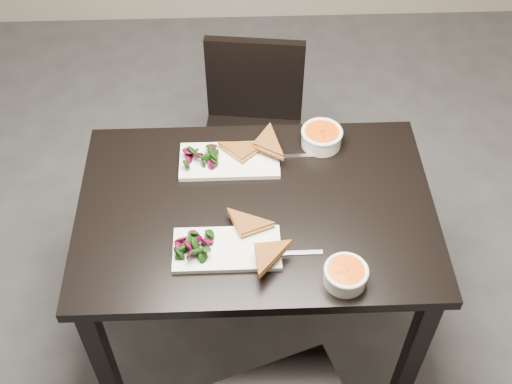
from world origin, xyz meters
TOP-DOWN VIEW (x-y plane):
  - ground at (0.00, 0.00)m, footprint 5.00×5.00m
  - table at (0.45, 0.21)m, footprint 1.20×0.80m
  - chair_far at (0.46, 0.90)m, footprint 0.47×0.47m
  - plate_near at (0.35, 0.02)m, footprint 0.34×0.17m
  - sandwich_near at (0.42, 0.04)m, footprint 0.20×0.18m
  - salad_near at (0.25, 0.02)m, footprint 0.11×0.10m
  - soup_bowl_near at (0.71, -0.10)m, footprint 0.14×0.14m
  - cutlery_near at (0.57, 0.01)m, footprint 0.18×0.02m
  - plate_far at (0.37, 0.41)m, footprint 0.35×0.18m
  - sandwich_far at (0.43, 0.40)m, footprint 0.22×0.22m
  - salad_far at (0.27, 0.41)m, footprint 0.11×0.10m
  - soup_bowl_far at (0.70, 0.50)m, footprint 0.15×0.15m
  - cutlery_far at (0.59, 0.44)m, footprint 0.18×0.02m

SIDE VIEW (x-z plane):
  - ground at x=0.00m, z-range 0.00..0.00m
  - chair_far at x=0.46m, z-range 0.06..0.91m
  - table at x=0.45m, z-range 0.28..1.03m
  - cutlery_near at x=0.57m, z-range 0.75..0.75m
  - cutlery_far at x=0.59m, z-range 0.75..0.75m
  - plate_near at x=0.35m, z-range 0.75..0.77m
  - plate_far at x=0.37m, z-range 0.75..0.77m
  - soup_bowl_near at x=0.71m, z-range 0.75..0.81m
  - soup_bowl_far at x=0.70m, z-range 0.75..0.82m
  - salad_near at x=0.25m, z-range 0.77..0.81m
  - salad_far at x=0.27m, z-range 0.77..0.82m
  - sandwich_near at x=0.42m, z-range 0.77..0.82m
  - sandwich_far at x=0.43m, z-range 0.77..0.82m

